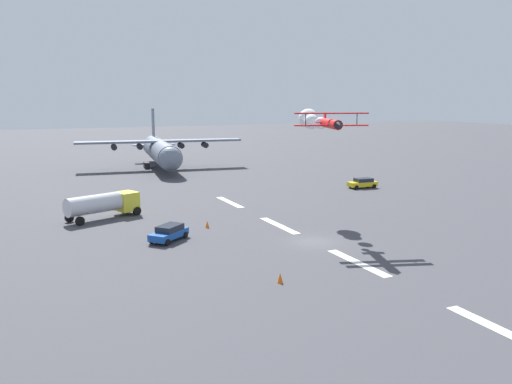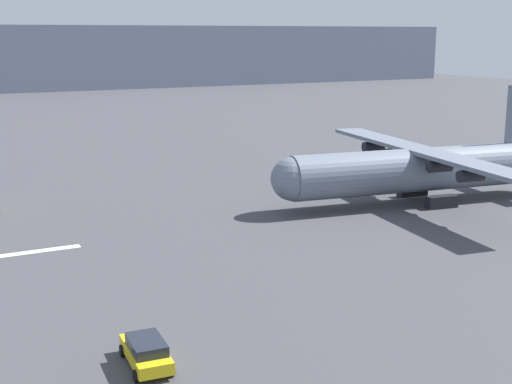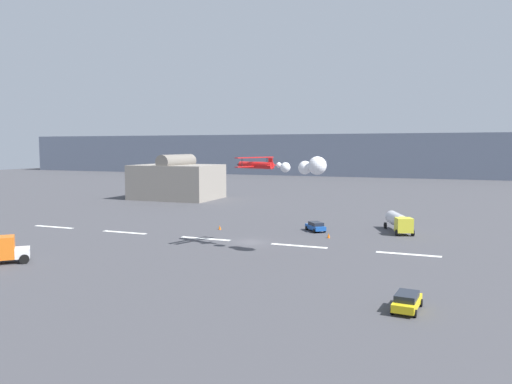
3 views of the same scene
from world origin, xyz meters
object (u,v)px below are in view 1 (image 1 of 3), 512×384
(followme_car_yellow, at_px, (363,183))
(traffic_cone_near, at_px, (280,278))
(cargo_transport_plane, at_px, (161,151))
(traffic_cone_far, at_px, (207,224))
(fuel_tanker_truck, at_px, (104,204))
(airport_staff_sedan, at_px, (169,232))
(stunt_biplane_red, at_px, (315,121))

(followme_car_yellow, relative_size, traffic_cone_near, 6.07)
(cargo_transport_plane, height_order, traffic_cone_far, cargo_transport_plane)
(fuel_tanker_truck, bearing_deg, traffic_cone_near, -162.70)
(traffic_cone_near, height_order, traffic_cone_far, same)
(fuel_tanker_truck, xyz_separation_m, traffic_cone_near, (-27.36, -8.52, -1.36))
(fuel_tanker_truck, xyz_separation_m, airport_staff_sedan, (-12.39, -4.20, -0.92))
(stunt_biplane_red, distance_m, traffic_cone_near, 23.83)
(airport_staff_sedan, height_order, traffic_cone_near, airport_staff_sedan)
(traffic_cone_near, bearing_deg, cargo_transport_plane, -7.20)
(followme_car_yellow, bearing_deg, traffic_cone_far, 115.10)
(stunt_biplane_red, bearing_deg, traffic_cone_near, 142.64)
(traffic_cone_far, bearing_deg, cargo_transport_plane, -9.02)
(traffic_cone_far, bearing_deg, fuel_tanker_truck, 45.79)
(followme_car_yellow, relative_size, airport_staff_sedan, 1.02)
(airport_staff_sedan, relative_size, traffic_cone_near, 5.96)
(stunt_biplane_red, relative_size, airport_staff_sedan, 3.07)
(cargo_transport_plane, height_order, stunt_biplane_red, stunt_biplane_red)
(fuel_tanker_truck, xyz_separation_m, followme_car_yellow, (5.11, -39.43, -0.92))
(traffic_cone_near, bearing_deg, stunt_biplane_red, -37.36)
(cargo_transport_plane, height_order, airport_staff_sedan, cargo_transport_plane)
(stunt_biplane_red, bearing_deg, traffic_cone_far, 83.23)
(stunt_biplane_red, distance_m, airport_staff_sedan, 20.18)
(stunt_biplane_red, height_order, fuel_tanker_truck, stunt_biplane_red)
(cargo_transport_plane, bearing_deg, traffic_cone_near, 172.80)
(followme_car_yellow, height_order, traffic_cone_far, followme_car_yellow)
(cargo_transport_plane, distance_m, followme_car_yellow, 41.41)
(airport_staff_sedan, bearing_deg, traffic_cone_far, -56.28)
(fuel_tanker_truck, bearing_deg, traffic_cone_far, -134.21)
(followme_car_yellow, bearing_deg, cargo_transport_plane, 32.85)
(traffic_cone_near, bearing_deg, followme_car_yellow, -43.58)
(fuel_tanker_truck, relative_size, traffic_cone_near, 11.71)
(cargo_transport_plane, bearing_deg, fuel_tanker_truck, 156.86)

